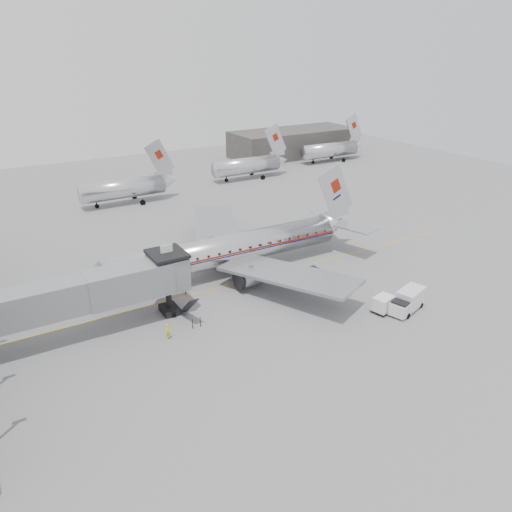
{
  "coord_description": "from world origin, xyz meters",
  "views": [
    {
      "loc": [
        -24.38,
        -38.31,
        24.87
      ],
      "look_at": [
        1.68,
        5.1,
        3.2
      ],
      "focal_mm": 35.0,
      "sensor_mm": 36.0,
      "label": 1
    }
  ],
  "objects": [
    {
      "name": "ramp_worker",
      "position": [
        -11.2,
        -0.86,
        0.77
      ],
      "size": [
        0.67,
        0.59,
        1.54
      ],
      "primitive_type": "imported",
      "rotation": [
        0.0,
        0.0,
        0.5
      ],
      "color": "#C6DF1A",
      "rests_on": "ground"
    },
    {
      "name": "distant_aircraft_far",
      "position": [
        48.21,
        50.0,
        2.73
      ],
      "size": [
        16.39,
        3.2,
        10.26
      ],
      "color": "silver",
      "rests_on": "ground"
    },
    {
      "name": "hangar",
      "position": [
        45.0,
        60.0,
        3.0
      ],
      "size": [
        30.0,
        12.0,
        6.0
      ],
      "primitive_type": "cube",
      "color": "#3A3835",
      "rests_on": "ground"
    },
    {
      "name": "airliner",
      "position": [
        0.71,
        9.0,
        2.84
      ],
      "size": [
        35.71,
        33.12,
        11.3
      ],
      "rotation": [
        0.0,
        0.0,
        -0.01
      ],
      "color": "silver",
      "rests_on": "ground"
    },
    {
      "name": "distant_aircraft_mid",
      "position": [
        24.21,
        46.0,
        2.73
      ],
      "size": [
        16.39,
        3.2,
        10.26
      ],
      "color": "silver",
      "rests_on": "ground"
    },
    {
      "name": "baggage_cart_white",
      "position": [
        9.1,
        -7.24,
        0.89
      ],
      "size": [
        2.45,
        2.07,
        1.67
      ],
      "rotation": [
        0.0,
        0.0,
        0.24
      ],
      "color": "white",
      "rests_on": "ground"
    },
    {
      "name": "ground",
      "position": [
        0.0,
        0.0,
        0.0
      ],
      "size": [
        160.0,
        160.0,
        0.0
      ],
      "primitive_type": "plane",
      "color": "slate",
      "rests_on": "ground"
    },
    {
      "name": "baggage_cart_navy",
      "position": [
        6.97,
        2.0,
        0.84
      ],
      "size": [
        2.02,
        1.54,
        1.58
      ],
      "rotation": [
        0.0,
        0.0,
        -0.01
      ],
      "color": "#0D1635",
      "rests_on": "ground"
    },
    {
      "name": "jet_bridge",
      "position": [
        -16.66,
        3.67,
        4.18
      ],
      "size": [
        21.0,
        6.2,
        7.1
      ],
      "color": "slate",
      "rests_on": "ground"
    },
    {
      "name": "service_van",
      "position": [
        11.34,
        -8.33,
        1.14
      ],
      "size": [
        4.92,
        3.05,
        2.17
      ],
      "rotation": [
        0.0,
        0.0,
        0.3
      ],
      "color": "silver",
      "rests_on": "ground"
    },
    {
      "name": "apron_line",
      "position": [
        3.0,
        6.0,
        0.01
      ],
      "size": [
        60.0,
        0.15,
        0.01
      ],
      "primitive_type": "cube",
      "rotation": [
        0.0,
        0.0,
        1.57
      ],
      "color": "gold",
      "rests_on": "ground"
    },
    {
      "name": "distant_aircraft_near",
      "position": [
        -1.79,
        42.0,
        2.73
      ],
      "size": [
        16.39,
        3.2,
        10.26
      ],
      "color": "silver",
      "rests_on": "ground"
    }
  ]
}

